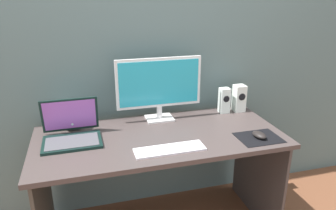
{
  "coord_description": "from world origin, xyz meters",
  "views": [
    {
      "loc": [
        -0.42,
        -1.68,
        1.54
      ],
      "look_at": [
        0.05,
        -0.02,
        0.91
      ],
      "focal_mm": 34.06,
      "sensor_mm": 36.0,
      "label": 1
    }
  ],
  "objects_px": {
    "fishbowl": "(72,117)",
    "mouse": "(259,135)",
    "laptop": "(71,133)",
    "monitor": "(159,86)",
    "speaker_near_monitor": "(224,100)",
    "speaker_right": "(239,98)",
    "keyboard_external": "(170,149)"
  },
  "relations": [
    {
      "from": "fishbowl",
      "to": "mouse",
      "type": "relative_size",
      "value": 1.55
    },
    {
      "from": "mouse",
      "to": "fishbowl",
      "type": "bearing_deg",
      "value": 146.25
    },
    {
      "from": "laptop",
      "to": "mouse",
      "type": "bearing_deg",
      "value": -14.4
    },
    {
      "from": "fishbowl",
      "to": "mouse",
      "type": "height_order",
      "value": "fishbowl"
    },
    {
      "from": "laptop",
      "to": "monitor",
      "type": "bearing_deg",
      "value": 16.63
    },
    {
      "from": "speaker_near_monitor",
      "to": "fishbowl",
      "type": "xyz_separation_m",
      "value": [
        -1.03,
        0.01,
        -0.02
      ]
    },
    {
      "from": "speaker_right",
      "to": "monitor",
      "type": "bearing_deg",
      "value": 179.99
    },
    {
      "from": "speaker_right",
      "to": "mouse",
      "type": "relative_size",
      "value": 1.9
    },
    {
      "from": "laptop",
      "to": "fishbowl",
      "type": "height_order",
      "value": "laptop"
    },
    {
      "from": "laptop",
      "to": "fishbowl",
      "type": "distance_m",
      "value": 0.18
    },
    {
      "from": "speaker_near_monitor",
      "to": "laptop",
      "type": "relative_size",
      "value": 0.54
    },
    {
      "from": "speaker_near_monitor",
      "to": "mouse",
      "type": "bearing_deg",
      "value": -87.17
    },
    {
      "from": "fishbowl",
      "to": "mouse",
      "type": "bearing_deg",
      "value": -23.02
    },
    {
      "from": "monitor",
      "to": "laptop",
      "type": "distance_m",
      "value": 0.62
    },
    {
      "from": "fishbowl",
      "to": "mouse",
      "type": "xyz_separation_m",
      "value": [
        1.05,
        -0.45,
        -0.05
      ]
    },
    {
      "from": "fishbowl",
      "to": "keyboard_external",
      "type": "distance_m",
      "value": 0.68
    },
    {
      "from": "laptop",
      "to": "speaker_right",
      "type": "bearing_deg",
      "value": 8.35
    },
    {
      "from": "keyboard_external",
      "to": "fishbowl",
      "type": "bearing_deg",
      "value": 137.89
    },
    {
      "from": "keyboard_external",
      "to": "speaker_right",
      "type": "bearing_deg",
      "value": 34.03
    },
    {
      "from": "monitor",
      "to": "mouse",
      "type": "xyz_separation_m",
      "value": [
        0.49,
        -0.44,
        -0.21
      ]
    },
    {
      "from": "speaker_near_monitor",
      "to": "keyboard_external",
      "type": "xyz_separation_m",
      "value": [
        -0.53,
        -0.44,
        -0.08
      ]
    },
    {
      "from": "laptop",
      "to": "fishbowl",
      "type": "xyz_separation_m",
      "value": [
        0.0,
        0.18,
        0.03
      ]
    },
    {
      "from": "monitor",
      "to": "speaker_right",
      "type": "distance_m",
      "value": 0.6
    },
    {
      "from": "fishbowl",
      "to": "speaker_right",
      "type": "bearing_deg",
      "value": -0.35
    },
    {
      "from": "keyboard_external",
      "to": "mouse",
      "type": "bearing_deg",
      "value": -0.52
    },
    {
      "from": "speaker_right",
      "to": "mouse",
      "type": "distance_m",
      "value": 0.46
    },
    {
      "from": "speaker_right",
      "to": "mouse",
      "type": "xyz_separation_m",
      "value": [
        -0.09,
        -0.44,
        -0.07
      ]
    },
    {
      "from": "speaker_right",
      "to": "laptop",
      "type": "height_order",
      "value": "laptop"
    },
    {
      "from": "keyboard_external",
      "to": "monitor",
      "type": "bearing_deg",
      "value": 82.37
    },
    {
      "from": "monitor",
      "to": "mouse",
      "type": "height_order",
      "value": "monitor"
    },
    {
      "from": "speaker_right",
      "to": "laptop",
      "type": "bearing_deg",
      "value": -171.65
    },
    {
      "from": "monitor",
      "to": "speaker_near_monitor",
      "type": "height_order",
      "value": "monitor"
    }
  ]
}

